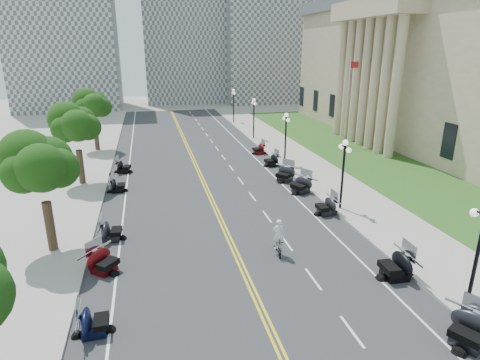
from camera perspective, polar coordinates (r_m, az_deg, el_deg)
ground at (r=23.34m, az=-0.90°, el=-9.75°), size 160.00×160.00×0.00m
road at (r=32.37m, az=-4.63°, el=-1.59°), size 16.00×90.00×0.01m
centerline_yellow_a at (r=32.35m, az=-4.84°, el=-1.59°), size 0.12×90.00×0.00m
centerline_yellow_b at (r=32.39m, az=-4.42°, el=-1.56°), size 0.12×90.00×0.00m
edge_line_north at (r=33.82m, az=6.15°, el=-0.74°), size 0.12×90.00×0.00m
edge_line_south at (r=32.16m, az=-15.99°, el=-2.39°), size 0.12×90.00×0.00m
lane_dash_4 at (r=17.99m, az=15.63°, el=-20.02°), size 0.12×2.00×0.00m
lane_dash_5 at (r=20.91m, az=10.37°, el=-13.66°), size 0.12×2.00×0.00m
lane_dash_6 at (r=24.13m, az=6.64°, el=-8.86°), size 0.12×2.00×0.00m
lane_dash_7 at (r=27.56m, az=3.88°, el=-5.20°), size 0.12×2.00×0.00m
lane_dash_8 at (r=31.13m, az=1.76°, el=-2.35°), size 0.12×2.00×0.00m
lane_dash_9 at (r=34.79m, az=0.09°, el=-0.09°), size 0.12×2.00×0.00m
lane_dash_10 at (r=38.52m, az=-1.26°, el=1.74°), size 0.12×2.00×0.00m
lane_dash_11 at (r=42.29m, az=-2.37°, el=3.24°), size 0.12×2.00×0.00m
lane_dash_12 at (r=46.11m, az=-3.30°, el=4.49°), size 0.12×2.00×0.00m
lane_dash_13 at (r=49.95m, az=-4.09°, el=5.55°), size 0.12×2.00×0.00m
lane_dash_14 at (r=53.82m, az=-4.77°, el=6.46°), size 0.12×2.00×0.00m
lane_dash_15 at (r=57.70m, az=-5.36°, el=7.24°), size 0.12×2.00×0.00m
lane_dash_16 at (r=61.60m, az=-5.87°, el=7.93°), size 0.12×2.00×0.00m
lane_dash_17 at (r=65.52m, az=-6.33°, el=8.53°), size 0.12×2.00×0.00m
lane_dash_18 at (r=69.44m, az=-6.74°, el=9.06°), size 0.12×2.00×0.00m
lane_dash_19 at (r=73.37m, az=-7.10°, el=9.54°), size 0.12×2.00×0.00m
sidewalk_north at (r=35.31m, az=12.46°, el=-0.15°), size 5.00×90.00×0.15m
sidewalk_south at (r=32.66m, az=-23.18°, el=-2.75°), size 5.00×90.00×0.15m
lawn at (r=45.27m, az=16.24°, el=3.57°), size 9.00×60.00×0.10m
civic_building at (r=55.66m, az=28.62°, el=14.00°), size 26.00×51.00×17.80m
distant_block_a at (r=83.32m, az=-23.73°, el=18.22°), size 18.00×14.00×26.00m
distant_block_b at (r=88.64m, az=-8.16°, el=20.70°), size 16.00×12.00×30.00m
distant_block_c at (r=89.12m, az=4.37°, el=18.23°), size 20.00×14.00×22.00m
street_lamp_1 at (r=19.59m, az=30.56°, el=-9.76°), size 0.50×1.20×4.90m
street_lamp_2 at (r=28.63m, az=14.40°, el=0.69°), size 0.50×1.20×4.90m
street_lamp_3 at (r=39.29m, az=6.49°, el=5.85°), size 0.50×1.20×4.90m
street_lamp_4 at (r=50.55m, az=1.97°, el=8.73°), size 0.50×1.20×4.90m
street_lamp_5 at (r=62.09m, az=-0.92°, el=10.52°), size 0.50×1.20×4.90m
flagpole at (r=48.06m, az=15.00°, el=10.53°), size 1.10×0.20×10.00m
tree_2 at (r=23.71m, az=-26.44°, el=1.12°), size 4.80×4.80×9.20m
tree_3 at (r=35.19m, az=-22.29°, el=6.73°), size 4.80×4.80×9.20m
tree_4 at (r=46.93m, az=-20.17°, el=9.56°), size 4.80×4.80×9.20m
motorcycle_n_3 at (r=18.59m, az=29.90°, el=-17.84°), size 2.90×2.90×1.49m
motorcycle_n_4 at (r=21.75m, az=21.30°, el=-11.10°), size 2.25×2.25×1.51m
motorcycle_n_6 at (r=28.24m, az=12.19°, el=-3.53°), size 1.99×1.99×1.36m
motorcycle_n_7 at (r=32.06m, az=8.68°, el=-0.55°), size 2.87×2.87×1.48m
motorcycle_n_8 at (r=34.72m, az=6.41°, el=1.01°), size 2.97×2.97×1.47m
motorcycle_n_9 at (r=39.11m, az=4.53°, el=2.92°), size 2.14×2.14×1.31m
motorcycle_n_10 at (r=43.60m, az=2.69°, el=4.54°), size 2.03×2.03×1.27m
motorcycle_s_4 at (r=17.93m, az=-20.15°, el=-18.20°), size 1.89×1.89×1.27m
motorcycle_s_5 at (r=21.96m, az=-18.88°, el=-10.69°), size 2.80×2.80×1.39m
motorcycle_s_6 at (r=25.26m, az=-17.89°, el=-6.74°), size 2.01×2.01×1.34m
motorcycle_s_8 at (r=33.41m, az=-17.06°, el=-0.60°), size 1.80×1.80×1.25m
motorcycle_s_9 at (r=38.42m, az=-16.27°, el=1.94°), size 2.21×2.21×1.29m
bicycle at (r=22.63m, az=5.43°, el=-9.41°), size 0.65×1.65×0.97m
cyclist_rider at (r=22.03m, az=5.53°, el=-6.26°), size 0.64×0.42×1.77m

